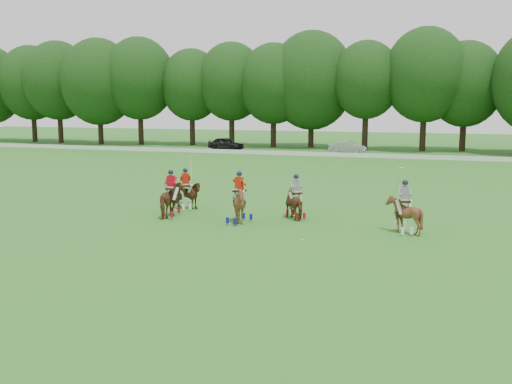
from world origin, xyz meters
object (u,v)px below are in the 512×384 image
(car_mid, at_px, (348,147))
(polo_ball, at_px, (302,240))
(polo_red_b, at_px, (186,195))
(polo_red_c, at_px, (239,204))
(polo_red_a, at_px, (171,200))
(polo_stripe_a, at_px, (296,203))
(polo_stripe_b, at_px, (404,214))
(car_left, at_px, (226,144))

(car_mid, height_order, polo_ball, car_mid)
(polo_red_b, height_order, polo_red_c, polo_red_b)
(polo_red_a, height_order, polo_stripe_a, polo_red_a)
(polo_red_c, bearing_deg, car_mid, 91.79)
(polo_stripe_a, height_order, polo_stripe_b, polo_stripe_b)
(polo_red_c, bearing_deg, polo_red_b, 147.91)
(car_mid, relative_size, polo_stripe_b, 1.42)
(polo_red_a, height_order, polo_red_b, polo_red_b)
(car_mid, bearing_deg, polo_stripe_a, -169.98)
(car_mid, bearing_deg, polo_red_c, -173.52)
(polo_stripe_b, bearing_deg, polo_ball, -143.66)
(polo_red_a, relative_size, polo_red_b, 0.86)
(polo_stripe_a, relative_size, polo_stripe_b, 0.76)
(car_left, height_order, polo_stripe_a, polo_stripe_a)
(polo_red_a, relative_size, polo_red_c, 0.95)
(car_mid, height_order, polo_red_a, polo_red_a)
(polo_red_b, relative_size, polo_stripe_b, 0.95)
(car_mid, height_order, polo_stripe_b, polo_stripe_b)
(polo_red_a, bearing_deg, polo_stripe_a, 14.19)
(polo_stripe_a, bearing_deg, polo_red_c, -140.09)
(car_mid, relative_size, polo_ball, 45.31)
(car_left, xyz_separation_m, polo_red_c, (15.80, -39.04, 0.15))
(car_mid, distance_m, polo_stripe_a, 37.33)
(car_left, height_order, polo_ball, car_left)
(polo_ball, bearing_deg, polo_red_a, 158.53)
(polo_red_c, bearing_deg, polo_red_a, 174.24)
(polo_red_c, xyz_separation_m, polo_stripe_a, (2.25, 1.88, -0.13))
(polo_red_b, bearing_deg, car_left, 108.01)
(car_left, bearing_deg, car_mid, -79.46)
(car_mid, distance_m, polo_red_b, 36.69)
(polo_red_b, relative_size, polo_ball, 30.38)
(polo_red_c, xyz_separation_m, polo_ball, (3.63, -2.51, -0.86))
(polo_red_b, distance_m, polo_stripe_a, 6.18)
(polo_red_c, distance_m, polo_stripe_b, 7.46)
(polo_stripe_b, bearing_deg, car_mid, 102.62)
(polo_stripe_a, xyz_separation_m, polo_stripe_b, (5.21, -1.58, 0.06))
(polo_red_c, relative_size, polo_stripe_a, 1.12)
(car_mid, xyz_separation_m, polo_ball, (4.85, -41.56, -0.63))
(car_mid, height_order, polo_stripe_a, polo_stripe_a)
(car_left, distance_m, polo_red_b, 38.48)
(polo_red_a, bearing_deg, polo_red_b, 95.45)
(polo_red_a, height_order, polo_stripe_b, polo_stripe_b)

